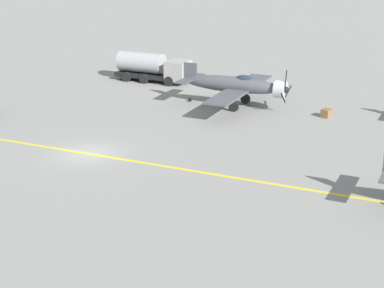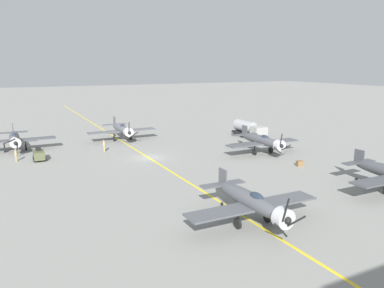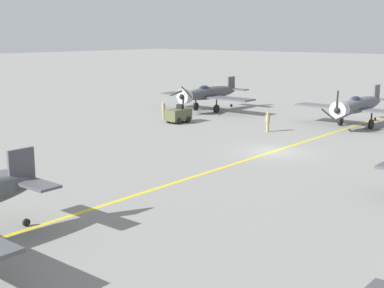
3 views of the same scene
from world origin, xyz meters
The scene contains 5 objects.
ground_plane centered at (0.00, 0.00, 0.00)m, with size 400.00×400.00×0.00m, color gray.
taxiway_stripe centered at (0.00, 0.00, 0.00)m, with size 0.30×160.00×0.01m, color yellow.
airplane_mid_left centered at (-16.14, 5.21, 2.01)m, with size 12.00×9.98×3.79m.
fuel_tanker centered at (-22.03, -6.29, 1.51)m, with size 2.67×8.00×2.98m.
supply_crate_by_tanker centered at (-16.29, 13.34, 0.35)m, with size 0.85×0.71×0.71m, color brown.
Camera 1 is at (36.10, 24.64, 15.27)m, focal length 60.00 mm.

